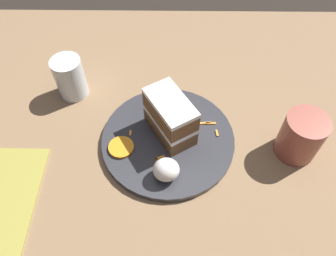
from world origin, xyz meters
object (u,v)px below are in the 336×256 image
Objects in this scene: plate at (168,140)px; orange_garnish at (121,147)px; cake_slice at (170,117)px; drinking_glass at (71,80)px; menu_card at (1,199)px; cream_dollop at (166,170)px; coffee_mug at (302,135)px.

plate is 5.35× the size of orange_garnish.
cake_slice is 1.31× the size of drinking_glass.
menu_card is at bearing -5.57° from cake_slice.
cream_dollop is at bearing 134.12° from drinking_glass.
drinking_glass is (0.22, -0.22, 0.00)m from cream_dollop.
plate is 2.15× the size of cake_slice.
cream_dollop is 0.51× the size of drinking_glass.
menu_card is at bearing 26.70° from orange_garnish.
plate is 0.26m from coffee_mug.
cake_slice is at bearing -156.28° from orange_garnish.
orange_garnish is 0.24m from menu_card.
drinking_glass is at bearing -59.46° from cake_slice.
cream_dollop is 0.97× the size of orange_garnish.
cake_slice reaches higher than orange_garnish.
drinking_glass is at bearing -45.88° from cream_dollop.
cream_dollop is 0.51× the size of coffee_mug.
menu_card is at bearing 23.60° from plate.
drinking_glass is at bearing -52.19° from orange_garnish.
orange_garnish is (0.10, 0.04, -0.04)m from cake_slice.
cake_slice is 2.57× the size of cream_dollop.
drinking_glass is (0.22, -0.12, -0.02)m from cake_slice.
menu_card is (0.21, 0.11, -0.02)m from orange_garnish.
orange_garnish is (0.09, -0.06, -0.02)m from cream_dollop.
cake_slice is at bearing 151.88° from drinking_glass.
menu_card is at bearing 11.62° from coffee_mug.
cream_dollop reaches higher than plate.
plate reaches higher than menu_card.
coffee_mug is 0.44× the size of menu_card.
cream_dollop is 0.31m from menu_card.
coffee_mug is (-0.48, 0.15, 0.01)m from drinking_glass.
orange_garnish is at bearing -34.01° from cream_dollop.
plate is 5.53× the size of cream_dollop.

